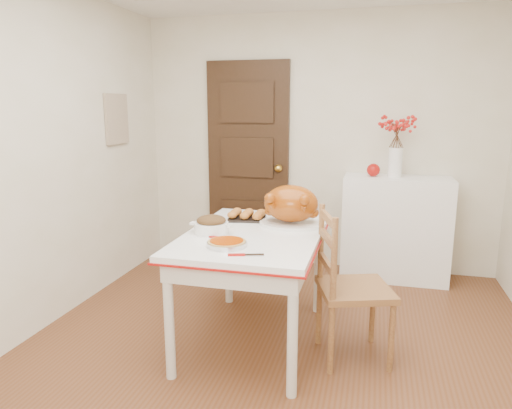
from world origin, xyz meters
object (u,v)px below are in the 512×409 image
(sideboard, at_px, (395,228))
(pumpkin_pie, at_px, (227,242))
(chair_oak, at_px, (355,286))
(turkey_platter, at_px, (291,206))
(kitchen_table, at_px, (254,287))

(sideboard, distance_m, pumpkin_pie, 2.17)
(sideboard, relative_size, chair_oak, 0.98)
(chair_oak, relative_size, pumpkin_pie, 4.11)
(pumpkin_pie, bearing_deg, turkey_platter, 64.33)
(kitchen_table, relative_size, turkey_platter, 2.93)
(turkey_platter, bearing_deg, sideboard, 48.83)
(kitchen_table, xyz_separation_m, chair_oak, (0.68, -0.06, 0.10))
(kitchen_table, distance_m, turkey_platter, 0.62)
(turkey_platter, height_order, pumpkin_pie, turkey_platter)
(kitchen_table, xyz_separation_m, pumpkin_pie, (-0.08, -0.35, 0.42))
(chair_oak, distance_m, pumpkin_pie, 0.87)
(turkey_platter, bearing_deg, kitchen_table, -140.22)
(turkey_platter, distance_m, pumpkin_pie, 0.67)
(chair_oak, height_order, turkey_platter, turkey_platter)
(kitchen_table, bearing_deg, pumpkin_pie, -102.76)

